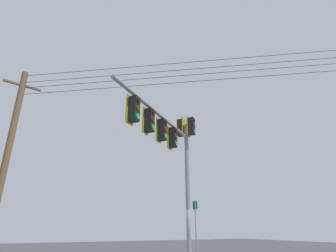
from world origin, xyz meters
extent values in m
cylinder|color=gray|center=(-0.38, 0.62, 3.38)|extent=(0.20, 0.20, 6.77)
cylinder|color=gray|center=(-2.37, 3.13, 6.08)|extent=(4.08, 5.12, 0.14)
cube|color=black|center=(-0.62, 0.43, 6.63)|extent=(0.42, 0.42, 0.90)
cube|color=#B29319|center=(-0.49, 0.54, 6.63)|extent=(0.30, 0.37, 1.04)
cylinder|color=#360503|center=(-0.75, 0.33, 6.93)|extent=(0.15, 0.18, 0.20)
cylinder|color=#3C2703|center=(-0.75, 0.33, 6.63)|extent=(0.15, 0.18, 0.20)
cylinder|color=green|center=(-0.75, 0.33, 6.33)|extent=(0.15, 0.18, 0.20)
cube|color=black|center=(-0.15, 0.80, 6.63)|extent=(0.42, 0.42, 0.90)
cube|color=#B29319|center=(-0.28, 0.70, 6.63)|extent=(0.30, 0.37, 1.04)
cylinder|color=#360503|center=(-0.02, 0.91, 6.93)|extent=(0.15, 0.18, 0.20)
cylinder|color=#3C2703|center=(-0.02, 0.91, 6.63)|extent=(0.15, 0.18, 0.20)
cylinder|color=green|center=(-0.02, 0.91, 6.33)|extent=(0.15, 0.18, 0.20)
cube|color=black|center=(-1.45, 1.97, 5.53)|extent=(0.42, 0.42, 0.90)
cube|color=#B29319|center=(-1.32, 2.07, 5.53)|extent=(0.30, 0.37, 1.04)
cylinder|color=#360503|center=(-1.58, 1.87, 5.83)|extent=(0.15, 0.18, 0.20)
cylinder|color=#3C2703|center=(-1.58, 1.87, 5.53)|extent=(0.15, 0.18, 0.20)
cylinder|color=green|center=(-1.58, 1.87, 5.23)|extent=(0.15, 0.18, 0.20)
cube|color=black|center=(-2.15, 2.85, 5.53)|extent=(0.42, 0.42, 0.90)
cube|color=#B29319|center=(-2.01, 2.95, 5.53)|extent=(0.30, 0.38, 1.04)
cylinder|color=#360503|center=(-2.28, 2.75, 5.83)|extent=(0.14, 0.18, 0.20)
cylinder|color=#3C2703|center=(-2.28, 2.75, 5.53)|extent=(0.14, 0.18, 0.20)
cylinder|color=green|center=(-2.28, 2.75, 5.23)|extent=(0.14, 0.18, 0.20)
cube|color=black|center=(-2.84, 3.73, 5.53)|extent=(0.42, 0.42, 0.90)
cube|color=#B29319|center=(-2.71, 3.83, 5.53)|extent=(0.31, 0.37, 1.04)
cylinder|color=#360503|center=(-2.97, 3.63, 5.83)|extent=(0.15, 0.18, 0.20)
cylinder|color=#3C2703|center=(-2.97, 3.63, 5.53)|extent=(0.15, 0.18, 0.20)
cylinder|color=green|center=(-2.97, 3.63, 5.23)|extent=(0.15, 0.18, 0.20)
cube|color=black|center=(-3.54, 4.61, 5.53)|extent=(0.42, 0.42, 0.90)
cube|color=#B29319|center=(-3.40, 4.71, 5.53)|extent=(0.29, 0.38, 1.04)
cylinder|color=#360503|center=(-3.67, 4.51, 5.83)|extent=(0.14, 0.18, 0.20)
cylinder|color=#3C2703|center=(-3.67, 4.51, 5.53)|extent=(0.14, 0.18, 0.20)
cylinder|color=green|center=(-3.67, 4.51, 5.23)|extent=(0.14, 0.18, 0.20)
cylinder|color=brown|center=(4.98, 8.69, 5.28)|extent=(0.35, 0.35, 10.57)
cube|color=brown|center=(4.98, 8.69, 9.70)|extent=(0.51, 2.05, 0.12)
cylinder|color=slate|center=(1.15, -0.76, 1.57)|extent=(0.07, 0.07, 3.15)
cube|color=#0C7238|center=(1.19, -0.79, 2.88)|extent=(0.16, 0.23, 0.42)
cube|color=white|center=(1.20, -0.79, 2.88)|extent=(0.11, 0.17, 0.36)
cylinder|color=black|center=(-0.92, -0.19, 9.32)|extent=(11.82, 17.76, 0.51)
cylinder|color=black|center=(-0.92, -0.19, 9.75)|extent=(11.82, 17.76, 0.51)
cylinder|color=black|center=(-0.92, -0.19, 10.13)|extent=(11.82, 17.76, 0.51)
cylinder|color=black|center=(-0.92, -0.19, 10.60)|extent=(11.82, 17.76, 0.51)
camera|label=1|loc=(-11.47, 7.41, 1.69)|focal=28.62mm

